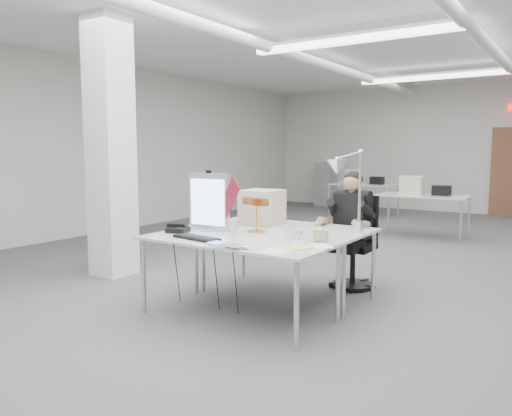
% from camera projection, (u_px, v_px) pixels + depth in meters
% --- Properties ---
extents(room_shell, '(10.04, 14.04, 3.24)m').
position_uv_depth(room_shell, '(354.00, 141.00, 6.67)').
color(room_shell, '#49494C').
rests_on(room_shell, ground).
extents(desk_main, '(1.80, 0.90, 0.02)m').
position_uv_depth(desk_main, '(238.00, 240.00, 4.62)').
color(desk_main, silver).
rests_on(desk_main, room_shell).
extents(desk_second, '(1.80, 0.90, 0.02)m').
position_uv_depth(desk_second, '(286.00, 228.00, 5.37)').
color(desk_second, silver).
rests_on(desk_second, room_shell).
extents(bg_desk_a, '(1.60, 0.80, 0.02)m').
position_uv_depth(bg_desk_a, '(423.00, 196.00, 9.06)').
color(bg_desk_a, silver).
rests_on(bg_desk_a, room_shell).
extents(bg_desk_b, '(1.60, 0.80, 0.02)m').
position_uv_depth(bg_desk_b, '(363.00, 184.00, 11.98)').
color(bg_desk_b, silver).
rests_on(bg_desk_b, room_shell).
extents(filing_cabinet, '(0.45, 0.55, 1.20)m').
position_uv_depth(filing_cabinet, '(325.00, 184.00, 14.13)').
color(filing_cabinet, gray).
rests_on(filing_cabinet, room_shell).
extents(office_chair, '(0.58, 0.58, 1.07)m').
position_uv_depth(office_chair, '(353.00, 242.00, 5.68)').
color(office_chair, black).
rests_on(office_chair, room_shell).
extents(seated_person, '(0.52, 0.63, 0.86)m').
position_uv_depth(seated_person, '(352.00, 210.00, 5.59)').
color(seated_person, black).
rests_on(seated_person, office_chair).
extents(monitor, '(0.47, 0.08, 0.59)m').
position_uv_depth(monitor, '(209.00, 202.00, 5.08)').
color(monitor, silver).
rests_on(monitor, desk_main).
extents(pennant, '(0.38, 0.18, 0.44)m').
position_uv_depth(pennant, '(229.00, 198.00, 4.89)').
color(pennant, maroon).
rests_on(pennant, monitor).
extents(keyboard, '(0.51, 0.23, 0.02)m').
position_uv_depth(keyboard, '(197.00, 238.00, 4.61)').
color(keyboard, black).
rests_on(keyboard, desk_main).
extents(laptop, '(0.38, 0.26, 0.03)m').
position_uv_depth(laptop, '(222.00, 246.00, 4.20)').
color(laptop, silver).
rests_on(laptop, desk_main).
extents(mouse, '(0.09, 0.07, 0.03)m').
position_uv_depth(mouse, '(245.00, 247.00, 4.14)').
color(mouse, '#BAB9BE').
rests_on(mouse, desk_main).
extents(bankers_lamp, '(0.32, 0.19, 0.33)m').
position_uv_depth(bankers_lamp, '(256.00, 216.00, 4.99)').
color(bankers_lamp, gold).
rests_on(bankers_lamp, desk_main).
extents(desk_phone, '(0.25, 0.23, 0.05)m').
position_uv_depth(desk_phone, '(178.00, 230.00, 4.99)').
color(desk_phone, black).
rests_on(desk_phone, desk_main).
extents(picture_frame_left, '(0.13, 0.09, 0.10)m').
position_uv_depth(picture_frame_left, '(203.00, 223.00, 5.30)').
color(picture_frame_left, '#A28145').
rests_on(picture_frame_left, desk_main).
extents(picture_frame_right, '(0.14, 0.06, 0.11)m').
position_uv_depth(picture_frame_right, '(321.00, 236.00, 4.46)').
color(picture_frame_right, tan).
rests_on(picture_frame_right, desk_main).
extents(desk_clock, '(0.11, 0.05, 0.10)m').
position_uv_depth(desk_clock, '(297.00, 234.00, 4.62)').
color(desk_clock, silver).
rests_on(desk_clock, desk_main).
extents(paper_stack_a, '(0.22, 0.30, 0.01)m').
position_uv_depth(paper_stack_a, '(278.00, 251.00, 4.06)').
color(paper_stack_a, white).
rests_on(paper_stack_a, desk_main).
extents(paper_stack_b, '(0.30, 0.32, 0.01)m').
position_uv_depth(paper_stack_b, '(294.00, 248.00, 4.18)').
color(paper_stack_b, '#D0BD7C').
rests_on(paper_stack_b, desk_main).
extents(paper_stack_c, '(0.27, 0.26, 0.01)m').
position_uv_depth(paper_stack_c, '(321.00, 246.00, 4.26)').
color(paper_stack_c, white).
rests_on(paper_stack_c, desk_main).
extents(beige_monitor, '(0.42, 0.40, 0.38)m').
position_uv_depth(beige_monitor, '(262.00, 207.00, 5.50)').
color(beige_monitor, '#B8AA98').
rests_on(beige_monitor, desk_second).
extents(architect_lamp, '(0.35, 0.66, 0.81)m').
position_uv_depth(architect_lamp, '(350.00, 194.00, 4.71)').
color(architect_lamp, silver).
rests_on(architect_lamp, desk_second).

